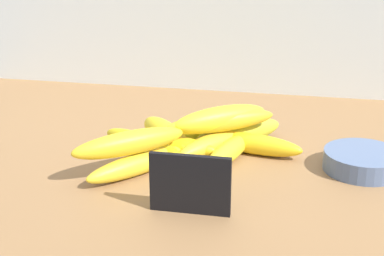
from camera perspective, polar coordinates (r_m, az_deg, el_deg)
name	(u,v)px	position (r cm, az deg, el deg)	size (l,w,h in cm)	color
counter_top	(177,161)	(98.61, -1.48, -3.25)	(110.00, 76.00, 3.00)	olive
chalkboard_sign	(190,186)	(77.25, -0.19, -5.79)	(11.00, 1.80, 8.40)	black
fruit_bowl	(363,161)	(94.66, 16.55, -3.15)	(12.34, 12.34, 3.11)	slate
banana_0	(166,134)	(100.01, -2.62, -0.64)	(15.82, 4.38, 4.38)	yellow
banana_1	(204,134)	(99.97, 1.15, -0.63)	(19.82, 4.36, 4.36)	gold
banana_2	(229,151)	(94.50, 3.70, -2.26)	(15.38, 3.37, 3.37)	yellow
banana_3	(143,145)	(96.76, -4.84, -1.66)	(18.28, 3.64, 3.64)	yellow
banana_4	(238,133)	(100.94, 4.57, -0.51)	(18.17, 4.28, 4.28)	gold
banana_5	(138,164)	(89.72, -5.40, -3.57)	(18.31, 3.38, 3.38)	yellow
banana_6	(217,143)	(97.10, 2.49, -1.46)	(17.79, 3.84, 3.84)	yellow
banana_7	(167,145)	(96.07, -2.44, -1.73)	(17.27, 3.74, 3.74)	yellow
banana_8	(254,144)	(97.52, 6.17, -1.57)	(16.57, 3.50, 3.50)	yellow
banana_9	(129,143)	(88.46, -6.21, -1.46)	(18.56, 3.74, 3.74)	yellow
banana_10	(221,122)	(96.21, 2.86, 0.64)	(19.66, 3.42, 3.42)	gold
banana_11	(221,119)	(96.53, 2.85, 0.94)	(17.45, 4.17, 4.17)	yellow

